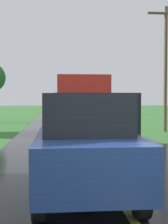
% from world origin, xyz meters
% --- Properties ---
extents(banana_truck_near, '(2.38, 5.82, 2.80)m').
position_xyz_m(banana_truck_near, '(-0.05, 8.90, 1.47)').
color(banana_truck_near, '#2D2D30').
rests_on(banana_truck_near, road_surface).
extents(utility_pole_roadside, '(2.21, 0.20, 7.41)m').
position_xyz_m(utility_pole_roadside, '(5.32, 15.15, 4.03)').
color(utility_pole_roadside, brown).
rests_on(utility_pole_roadside, ground).
extents(following_car, '(1.74, 4.10, 1.92)m').
position_xyz_m(following_car, '(-0.63, 2.97, 1.07)').
color(following_car, navy).
rests_on(following_car, road_surface).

